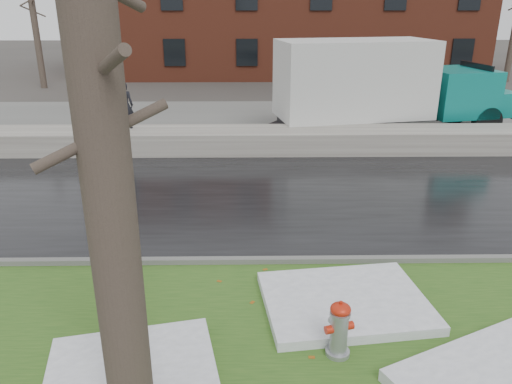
{
  "coord_description": "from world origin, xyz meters",
  "views": [
    {
      "loc": [
        -0.1,
        -7.42,
        4.71
      ],
      "look_at": [
        0.04,
        2.27,
        1.0
      ],
      "focal_mm": 35.0,
      "sensor_mm": 36.0,
      "label": 1
    }
  ],
  "objects_px": {
    "fire_hydrant": "(339,326)",
    "tree": "(103,142)",
    "worker": "(125,105)",
    "box_truck": "(382,86)"
  },
  "relations": [
    {
      "from": "tree",
      "to": "worker",
      "type": "distance_m",
      "value": 12.02
    },
    {
      "from": "fire_hydrant",
      "to": "tree",
      "type": "distance_m",
      "value": 4.07
    },
    {
      "from": "tree",
      "to": "box_truck",
      "type": "bearing_deg",
      "value": 64.97
    },
    {
      "from": "fire_hydrant",
      "to": "tree",
      "type": "bearing_deg",
      "value": -177.32
    },
    {
      "from": "fire_hydrant",
      "to": "worker",
      "type": "xyz_separation_m",
      "value": [
        -5.32,
        10.61,
        1.01
      ]
    },
    {
      "from": "fire_hydrant",
      "to": "tree",
      "type": "relative_size",
      "value": 0.13
    },
    {
      "from": "tree",
      "to": "worker",
      "type": "bearing_deg",
      "value": 102.86
    },
    {
      "from": "fire_hydrant",
      "to": "tree",
      "type": "height_order",
      "value": "tree"
    },
    {
      "from": "tree",
      "to": "fire_hydrant",
      "type": "bearing_deg",
      "value": 19.7
    },
    {
      "from": "tree",
      "to": "box_truck",
      "type": "relative_size",
      "value": 0.64
    }
  ]
}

